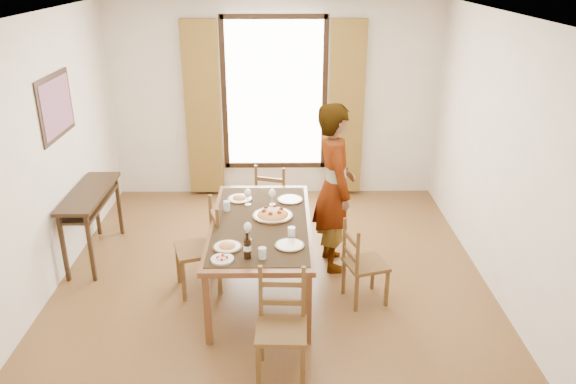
{
  "coord_description": "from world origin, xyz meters",
  "views": [
    {
      "loc": [
        0.11,
        -5.11,
        3.17
      ],
      "look_at": [
        0.16,
        0.07,
        1.0
      ],
      "focal_mm": 35.0,
      "sensor_mm": 36.0,
      "label": 1
    }
  ],
  "objects_px": {
    "console_table": "(90,201)",
    "dining_table": "(261,227)",
    "man": "(334,188)",
    "pasta_platter": "(273,212)"
  },
  "relations": [
    {
      "from": "console_table",
      "to": "dining_table",
      "type": "distance_m",
      "value": 2.04
    },
    {
      "from": "dining_table",
      "to": "man",
      "type": "height_order",
      "value": "man"
    },
    {
      "from": "console_table",
      "to": "dining_table",
      "type": "height_order",
      "value": "console_table"
    },
    {
      "from": "dining_table",
      "to": "console_table",
      "type": "bearing_deg",
      "value": 159.78
    },
    {
      "from": "man",
      "to": "pasta_platter",
      "type": "xyz_separation_m",
      "value": [
        -0.65,
        -0.38,
        -0.11
      ]
    },
    {
      "from": "console_table",
      "to": "man",
      "type": "xyz_separation_m",
      "value": [
        2.69,
        -0.22,
        0.23
      ]
    },
    {
      "from": "man",
      "to": "pasta_platter",
      "type": "relative_size",
      "value": 4.58
    },
    {
      "from": "console_table",
      "to": "dining_table",
      "type": "bearing_deg",
      "value": -20.22
    },
    {
      "from": "dining_table",
      "to": "pasta_platter",
      "type": "height_order",
      "value": "pasta_platter"
    },
    {
      "from": "console_table",
      "to": "man",
      "type": "distance_m",
      "value": 2.7
    }
  ]
}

